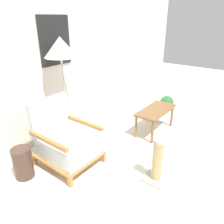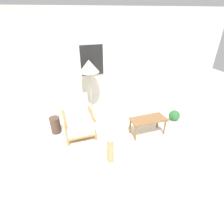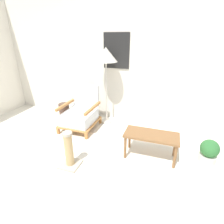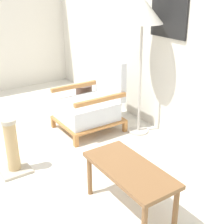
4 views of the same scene
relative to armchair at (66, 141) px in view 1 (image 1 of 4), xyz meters
name	(u,v)px [view 1 (image 1 of 4)]	position (x,y,z in m)	size (l,w,h in m)	color
ground_plane	(182,186)	(0.51, -1.48, -0.33)	(14.00, 14.00, 0.00)	silver
wall_back	(52,54)	(0.51, 0.76, 1.02)	(8.00, 0.09, 2.70)	silver
armchair	(66,141)	(0.00, 0.00, 0.00)	(0.68, 0.76, 0.89)	#B2753D
floor_lamp	(61,51)	(0.43, 0.44, 1.11)	(0.47, 0.47, 1.64)	#B7B2A8
coffee_table	(156,113)	(1.55, -0.56, 0.04)	(0.84, 0.39, 0.43)	brown
vase	(23,163)	(-0.54, 0.20, -0.12)	(0.24, 0.24, 0.41)	#473328
potted_plant	(167,105)	(2.42, -0.39, -0.14)	(0.28, 0.28, 0.38)	beige
scratching_post	(157,163)	(0.42, -1.16, -0.09)	(0.29, 0.29, 0.58)	#B2A893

